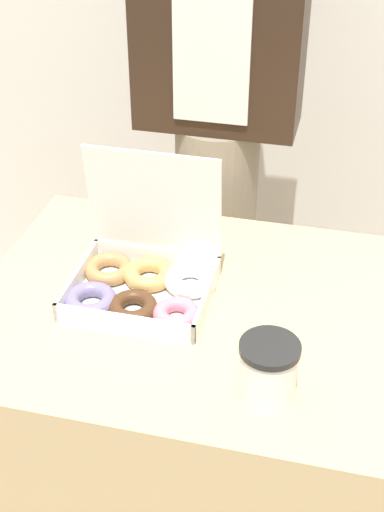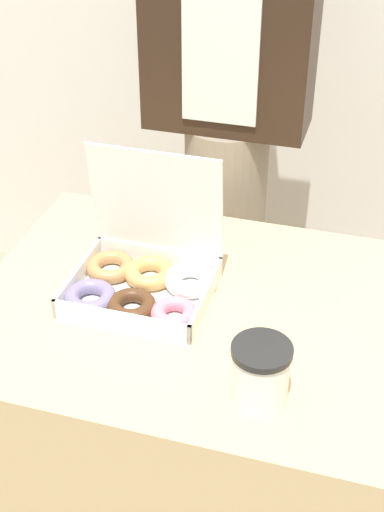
% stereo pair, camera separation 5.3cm
% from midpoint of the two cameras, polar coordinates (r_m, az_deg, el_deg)
% --- Properties ---
extents(table, '(0.97, 0.69, 0.72)m').
position_cam_midpoint_polar(table, '(1.67, 2.51, -13.93)').
color(table, tan).
rests_on(table, ground_plane).
extents(donut_box, '(0.30, 0.25, 0.28)m').
position_cam_midpoint_polar(donut_box, '(1.43, -2.82, -1.71)').
color(donut_box, white).
rests_on(donut_box, table).
extents(coffee_cup, '(0.10, 0.10, 0.11)m').
position_cam_midpoint_polar(coffee_cup, '(1.20, 6.78, -9.31)').
color(coffee_cup, white).
rests_on(coffee_cup, table).
extents(person_customer, '(0.40, 0.23, 1.66)m').
position_cam_midpoint_polar(person_customer, '(1.81, 3.79, 12.17)').
color(person_customer, gray).
rests_on(person_customer, ground_plane).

